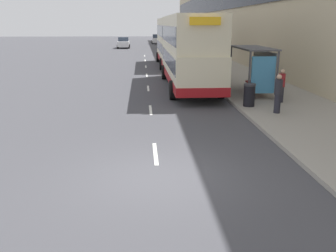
# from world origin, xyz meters

# --- Properties ---
(ground_plane) EXTENTS (220.00, 220.00, 0.00)m
(ground_plane) POSITION_xyz_m (0.00, 0.00, 0.00)
(ground_plane) COLOR #424247
(pavement) EXTENTS (5.00, 93.00, 0.14)m
(pavement) POSITION_xyz_m (6.50, 38.50, 0.07)
(pavement) COLOR gray
(pavement) RESTS_ON ground_plane
(lane_mark_0) EXTENTS (0.12, 2.00, 0.01)m
(lane_mark_0) POSITION_xyz_m (0.00, 1.79, 0.01)
(lane_mark_0) COLOR silver
(lane_mark_0) RESTS_ON ground_plane
(lane_mark_1) EXTENTS (0.12, 2.00, 0.01)m
(lane_mark_1) POSITION_xyz_m (0.00, 7.76, 0.01)
(lane_mark_1) COLOR silver
(lane_mark_1) RESTS_ON ground_plane
(lane_mark_2) EXTENTS (0.12, 2.00, 0.01)m
(lane_mark_2) POSITION_xyz_m (0.00, 13.74, 0.01)
(lane_mark_2) COLOR silver
(lane_mark_2) RESTS_ON ground_plane
(lane_mark_3) EXTENTS (0.12, 2.00, 0.01)m
(lane_mark_3) POSITION_xyz_m (0.00, 19.72, 0.01)
(lane_mark_3) COLOR silver
(lane_mark_3) RESTS_ON ground_plane
(lane_mark_4) EXTENTS (0.12, 2.00, 0.01)m
(lane_mark_4) POSITION_xyz_m (0.00, 25.69, 0.01)
(lane_mark_4) COLOR silver
(lane_mark_4) RESTS_ON ground_plane
(lane_mark_5) EXTENTS (0.12, 2.00, 0.01)m
(lane_mark_5) POSITION_xyz_m (0.00, 31.67, 0.01)
(lane_mark_5) COLOR silver
(lane_mark_5) RESTS_ON ground_plane
(lane_mark_6) EXTENTS (0.12, 2.00, 0.01)m
(lane_mark_6) POSITION_xyz_m (0.00, 37.65, 0.01)
(lane_mark_6) COLOR silver
(lane_mark_6) RESTS_ON ground_plane
(bus_shelter) EXTENTS (1.60, 4.20, 2.48)m
(bus_shelter) POSITION_xyz_m (5.77, 10.68, 1.88)
(bus_shelter) COLOR #4C4C51
(bus_shelter) RESTS_ON ground_plane
(double_decker_bus_near) EXTENTS (2.85, 11.44, 4.30)m
(double_decker_bus_near) POSITION_xyz_m (2.48, 13.72, 2.29)
(double_decker_bus_near) COLOR beige
(double_decker_bus_near) RESTS_ON ground_plane
(double_decker_bus_ahead) EXTENTS (2.85, 10.68, 4.30)m
(double_decker_bus_ahead) POSITION_xyz_m (2.57, 26.32, 2.28)
(double_decker_bus_ahead) COLOR beige
(double_decker_bus_ahead) RESTS_ON ground_plane
(car_0) EXTENTS (2.01, 4.57, 1.81)m
(car_0) POSITION_xyz_m (2.66, 66.09, 0.89)
(car_0) COLOR silver
(car_0) RESTS_ON ground_plane
(car_1) EXTENTS (1.99, 4.30, 1.74)m
(car_1) POSITION_xyz_m (-3.24, 52.85, 0.86)
(car_1) COLOR silver
(car_1) RESTS_ON ground_plane
(pedestrian_at_shelter) EXTENTS (0.33, 0.33, 1.65)m
(pedestrian_at_shelter) POSITION_xyz_m (5.37, 6.24, 0.98)
(pedestrian_at_shelter) COLOR #23232D
(pedestrian_at_shelter) RESTS_ON ground_plane
(pedestrian_1) EXTENTS (0.32, 0.32, 1.59)m
(pedestrian_1) POSITION_xyz_m (6.34, 8.46, 0.95)
(pedestrian_1) COLOR #23232D
(pedestrian_1) RESTS_ON ground_plane
(pedestrian_2) EXTENTS (0.36, 0.36, 1.81)m
(pedestrian_2) POSITION_xyz_m (4.64, 13.59, 1.07)
(pedestrian_2) COLOR #23232D
(pedestrian_2) RESTS_ON ground_plane
(pedestrian_3) EXTENTS (0.32, 0.32, 1.63)m
(pedestrian_3) POSITION_xyz_m (8.32, 15.68, 0.97)
(pedestrian_3) COLOR #23232D
(pedestrian_3) RESTS_ON ground_plane
(litter_bin) EXTENTS (0.55, 0.55, 1.05)m
(litter_bin) POSITION_xyz_m (4.55, 7.66, 0.67)
(litter_bin) COLOR black
(litter_bin) RESTS_ON ground_plane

